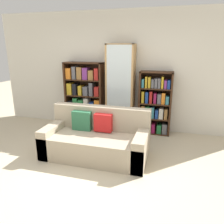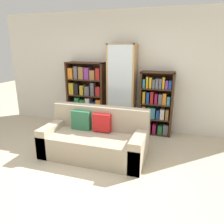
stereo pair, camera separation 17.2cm
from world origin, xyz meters
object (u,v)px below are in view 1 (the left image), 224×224
(bookshelf_left, at_px, (85,96))
(wine_bottle, at_px, (128,135))
(display_cabinet, at_px, (121,89))
(couch, at_px, (96,140))
(bookshelf_right, at_px, (155,104))

(bookshelf_left, height_order, wine_bottle, bookshelf_left)
(display_cabinet, bearing_deg, couch, -94.54)
(display_cabinet, relative_size, bookshelf_right, 1.41)
(wine_bottle, bearing_deg, display_cabinet, 116.95)
(couch, height_order, bookshelf_left, bookshelf_left)
(couch, height_order, bookshelf_right, bookshelf_right)
(display_cabinet, height_order, wine_bottle, display_cabinet)
(couch, distance_m, display_cabinet, 1.54)
(display_cabinet, bearing_deg, wine_bottle, -63.05)
(bookshelf_right, bearing_deg, wine_bottle, -125.30)
(couch, bearing_deg, bookshelf_right, 57.14)
(display_cabinet, xyz_separation_m, wine_bottle, (0.32, -0.64, -0.84))
(couch, height_order, wine_bottle, couch)
(display_cabinet, distance_m, wine_bottle, 1.11)
(bookshelf_left, xyz_separation_m, display_cabinet, (0.90, -0.02, 0.23))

